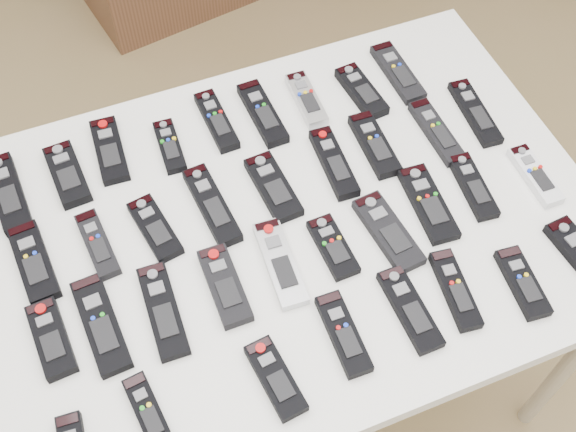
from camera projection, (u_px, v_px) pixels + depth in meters
name	position (u px, v px, depth m)	size (l,w,h in m)	color
ground	(283.00, 377.00, 2.09)	(4.00, 4.00, 0.00)	olive
table	(288.00, 237.00, 1.50)	(1.25, 0.88, 0.78)	white
remote_0	(8.00, 193.00, 1.48)	(0.06, 0.20, 0.02)	black
remote_1	(67.00, 174.00, 1.51)	(0.06, 0.16, 0.02)	black
remote_2	(110.00, 150.00, 1.55)	(0.06, 0.17, 0.02)	black
remote_3	(170.00, 146.00, 1.55)	(0.04, 0.14, 0.02)	black
remote_4	(217.00, 121.00, 1.59)	(0.05, 0.17, 0.02)	black
remote_5	(263.00, 113.00, 1.60)	(0.05, 0.19, 0.02)	black
remote_6	(306.00, 100.00, 1.62)	(0.05, 0.16, 0.02)	#B7B7BC
remote_7	(361.00, 91.00, 1.64)	(0.05, 0.16, 0.02)	black
remote_8	(398.00, 72.00, 1.67)	(0.05, 0.19, 0.02)	black
remote_9	(34.00, 262.00, 1.39)	(0.06, 0.18, 0.02)	black
remote_10	(98.00, 244.00, 1.41)	(0.04, 0.16, 0.02)	black
remote_11	(155.00, 228.00, 1.43)	(0.05, 0.15, 0.02)	black
remote_12	(212.00, 205.00, 1.46)	(0.05, 0.20, 0.02)	black
remote_13	(273.00, 187.00, 1.49)	(0.06, 0.17, 0.02)	black
remote_14	(334.00, 163.00, 1.52)	(0.05, 0.18, 0.02)	black
remote_15	(374.00, 145.00, 1.55)	(0.05, 0.17, 0.02)	black
remote_16	(436.00, 132.00, 1.57)	(0.05, 0.18, 0.02)	black
remote_17	(475.00, 113.00, 1.61)	(0.05, 0.19, 0.02)	black
remote_18	(51.00, 339.00, 1.30)	(0.06, 0.15, 0.02)	black
remote_19	(101.00, 324.00, 1.32)	(0.06, 0.20, 0.02)	black
remote_20	(163.00, 311.00, 1.33)	(0.06, 0.20, 0.02)	black
remote_21	(225.00, 285.00, 1.36)	(0.06, 0.17, 0.02)	black
remote_22	(280.00, 263.00, 1.39)	(0.05, 0.19, 0.02)	#B7B7BC
remote_23	(333.00, 247.00, 1.41)	(0.05, 0.14, 0.02)	black
remote_24	(388.00, 232.00, 1.43)	(0.06, 0.18, 0.02)	black
remote_25	(428.00, 204.00, 1.47)	(0.06, 0.19, 0.02)	black
remote_26	(473.00, 186.00, 1.49)	(0.05, 0.16, 0.02)	black
remote_27	(535.00, 175.00, 1.51)	(0.04, 0.16, 0.02)	silver
remote_29	(149.00, 413.00, 1.23)	(0.04, 0.14, 0.02)	black
remote_30	(276.00, 378.00, 1.26)	(0.05, 0.15, 0.02)	black
remote_31	(343.00, 334.00, 1.31)	(0.05, 0.16, 0.02)	black
remote_32	(410.00, 309.00, 1.34)	(0.05, 0.18, 0.02)	black
remote_33	(455.00, 290.00, 1.36)	(0.04, 0.17, 0.02)	black
remote_34	(523.00, 283.00, 1.37)	(0.05, 0.15, 0.02)	black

